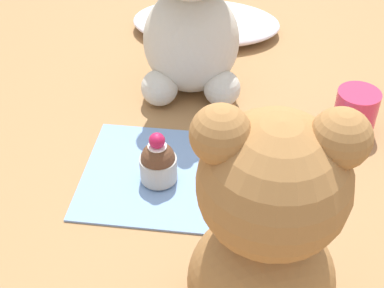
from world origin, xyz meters
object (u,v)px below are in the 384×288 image
Objects in this scene: cupcake_near_cream_bear at (253,157)px; cupcake_near_tan_bear at (158,162)px; teddy_bear_tan at (265,241)px; juice_glass at (355,111)px; teddy_bear_cream at (191,9)px.

cupcake_near_tan_bear is at bearing -167.08° from cupcake_near_cream_bear.
teddy_bear_tan is 0.24m from cupcake_near_tan_bear.
cupcake_near_tan_bear is (-0.11, -0.03, 0.00)m from cupcake_near_cream_bear.
juice_glass is (0.25, 0.14, -0.00)m from cupcake_near_tan_bear.
teddy_bear_cream is 4.04× the size of cupcake_near_tan_bear.
cupcake_near_tan_bear is (-0.12, 0.18, -0.09)m from teddy_bear_tan.
teddy_bear_cream is 0.27m from juice_glass.
cupcake_near_tan_bear is at bearing -151.12° from juice_glass.
teddy_bear_cream is 4.55× the size of juice_glass.
teddy_bear_cream is at bearing 162.79° from juice_glass.
teddy_bear_cream is 0.41m from teddy_bear_tan.
cupcake_near_cream_bear is (-0.01, 0.21, -0.09)m from teddy_bear_tan.
teddy_bear_tan is 0.23m from cupcake_near_cream_bear.
cupcake_near_cream_bear is (0.10, -0.18, -0.10)m from teddy_bear_cream.
cupcake_near_cream_bear reaches higher than juice_glass.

